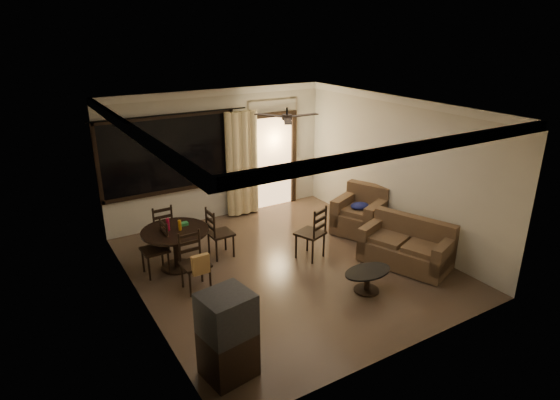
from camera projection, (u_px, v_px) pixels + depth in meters
ground at (286, 266)px, 8.31m from camera, size 5.50×5.50×0.00m
room_shell at (265, 141)px, 9.38m from camera, size 5.50×6.70×5.50m
dining_table at (176, 238)px, 8.06m from camera, size 1.15×1.15×0.94m
dining_chair_west at (156, 259)px, 7.96m from camera, size 0.43×0.43×0.95m
dining_chair_east at (220, 242)px, 8.58m from camera, size 0.43×0.43×0.95m
dining_chair_south at (196, 272)px, 7.47m from camera, size 0.43×0.49×0.95m
dining_chair_north at (162, 237)px, 8.78m from camera, size 0.43×0.43×0.95m
tv_cabinet at (227, 335)px, 5.54m from camera, size 0.66×0.61×1.12m
sofa at (407, 247)px, 8.28m from camera, size 1.28×1.70×0.81m
armchair at (362, 214)px, 9.56m from camera, size 1.22×1.22×0.93m
coffee_table at (367, 278)px, 7.44m from camera, size 0.83×0.50×0.36m
side_chair at (311, 242)px, 8.51m from camera, size 0.58×0.58×1.02m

